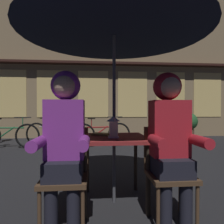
% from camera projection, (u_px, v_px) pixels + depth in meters
% --- Properties ---
extents(ground_plane, '(60.00, 60.00, 0.00)m').
position_uv_depth(ground_plane, '(114.00, 202.00, 2.22)').
color(ground_plane, '#232326').
extents(cafe_table, '(0.72, 0.72, 0.74)m').
position_uv_depth(cafe_table, '(114.00, 146.00, 2.21)').
color(cafe_table, maroon).
rests_on(cafe_table, ground_plane).
extents(patio_umbrella, '(2.10, 2.10, 2.31)m').
position_uv_depth(patio_umbrella, '(114.00, 18.00, 2.19)').
color(patio_umbrella, '#4C4C51').
rests_on(patio_umbrella, ground_plane).
extents(lantern, '(0.11, 0.11, 0.23)m').
position_uv_depth(lantern, '(113.00, 126.00, 2.12)').
color(lantern, white).
rests_on(lantern, cafe_table).
extents(chair_left, '(0.40, 0.40, 0.87)m').
position_uv_depth(chair_left, '(66.00, 170.00, 1.80)').
color(chair_left, '#513823').
rests_on(chair_left, ground_plane).
extents(chair_right, '(0.40, 0.40, 0.87)m').
position_uv_depth(chair_right, '(168.00, 167.00, 1.89)').
color(chair_right, '#513823').
rests_on(chair_right, ground_plane).
extents(person_left_hooded, '(0.45, 0.56, 1.40)m').
position_uv_depth(person_left_hooded, '(65.00, 132.00, 1.74)').
color(person_left_hooded, black).
rests_on(person_left_hooded, ground_plane).
extents(person_right_hooded, '(0.45, 0.56, 1.40)m').
position_uv_depth(person_right_hooded, '(170.00, 131.00, 1.82)').
color(person_right_hooded, black).
rests_on(person_right_hooded, ground_plane).
extents(shopfront_building, '(10.00, 0.93, 6.20)m').
position_uv_depth(shopfront_building, '(112.00, 56.00, 7.59)').
color(shopfront_building, '#937A56').
rests_on(shopfront_building, ground_plane).
extents(bicycle_nearest, '(1.68, 0.13, 0.84)m').
position_uv_depth(bicycle_nearest, '(8.00, 135.00, 5.26)').
color(bicycle_nearest, black).
rests_on(bicycle_nearest, ground_plane).
extents(bicycle_second, '(1.65, 0.42, 0.84)m').
position_uv_depth(bicycle_second, '(53.00, 134.00, 5.58)').
color(bicycle_second, black).
rests_on(bicycle_second, ground_plane).
extents(bicycle_third, '(1.66, 0.35, 0.84)m').
position_uv_depth(bicycle_third, '(101.00, 134.00, 5.48)').
color(bicycle_third, black).
rests_on(bicycle_third, ground_plane).
extents(book, '(0.24, 0.21, 0.02)m').
position_uv_depth(book, '(101.00, 134.00, 2.32)').
color(book, olive).
rests_on(book, cafe_table).
extents(potted_plant, '(0.60, 0.60, 0.92)m').
position_uv_depth(potted_plant, '(189.00, 124.00, 6.86)').
color(potted_plant, brown).
rests_on(potted_plant, ground_plane).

